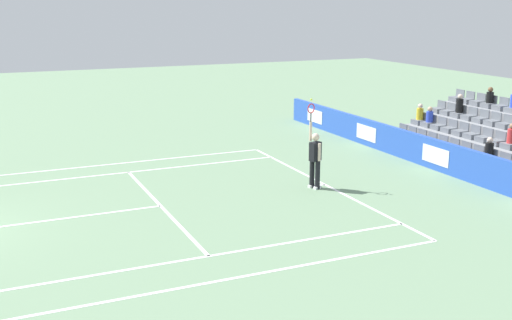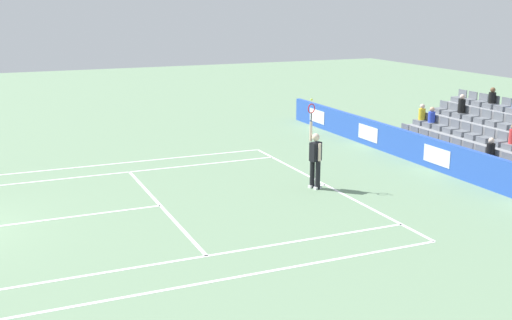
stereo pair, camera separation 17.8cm
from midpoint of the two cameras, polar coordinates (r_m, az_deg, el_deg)
line_baseline at (r=20.73m, az=6.49°, el=-2.22°), size 10.97×0.10×0.01m
line_service at (r=18.72m, az=-8.31°, el=-4.07°), size 8.23×0.10×0.01m
line_centre_service at (r=18.21m, az=-18.10°, el=-5.16°), size 0.10×6.40×0.01m
line_singles_sideline_left at (r=22.47m, az=-12.20°, el=-1.17°), size 0.10×11.89×0.01m
line_singles_sideline_right at (r=14.88m, az=-5.79°, el=-8.84°), size 0.10×11.89×0.01m
line_doubles_sideline_left at (r=23.78m, az=-12.86°, el=-0.37°), size 0.10×11.89×0.01m
line_doubles_sideline_right at (r=13.69m, az=-4.01°, el=-10.91°), size 0.10×11.89×0.01m
line_centre_mark at (r=20.69m, az=6.25°, el=-2.25°), size 0.10×0.20×0.01m
sponsor_barrier at (r=23.14m, az=16.34°, el=0.38°), size 21.71×0.22×1.08m
tennis_player at (r=20.08m, az=5.60°, el=0.19°), size 0.54×0.43×2.85m
stadium_stand at (r=25.07m, az=21.57°, el=1.32°), size 8.06×3.80×2.61m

